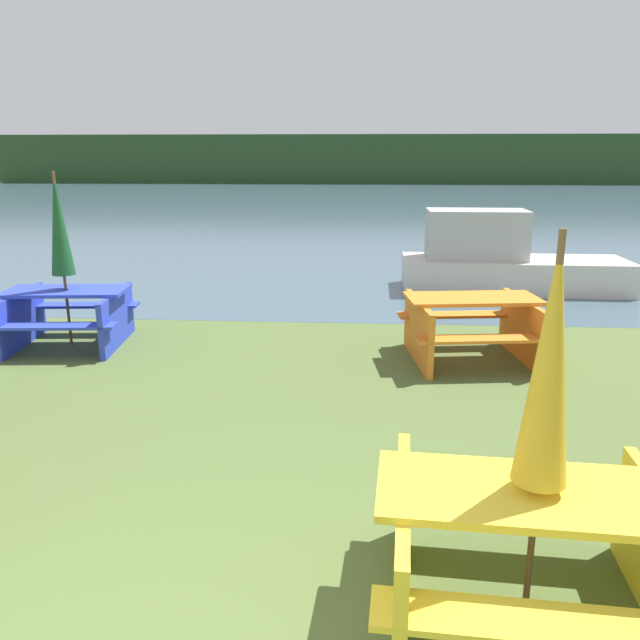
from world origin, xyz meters
name	(u,v)px	position (x,y,z in m)	size (l,w,h in m)	color
water	(344,201)	(0.00, 32.30, 0.00)	(60.00, 50.00, 0.00)	#425B6B
far_treeline	(351,159)	(0.00, 52.30, 2.00)	(80.00, 1.60, 4.00)	#284723
picnic_table_yellow	(532,543)	(1.90, 1.27, 0.45)	(1.74, 1.49, 0.76)	yellow
picnic_table_orange	(471,323)	(2.31, 5.69, 0.47)	(1.72, 1.56, 0.79)	orange
picnic_table_blue	(68,312)	(-2.84, 5.96, 0.45)	(1.65, 1.52, 0.75)	blue
umbrella_darkgreen	(59,225)	(-2.84, 5.96, 1.59)	(0.29, 0.29, 2.25)	brown
umbrella_gold	(550,363)	(1.90, 1.27, 1.46)	(0.28, 0.28, 2.12)	brown
boat	(502,262)	(3.56, 9.86, 0.53)	(4.07, 1.41, 1.47)	beige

